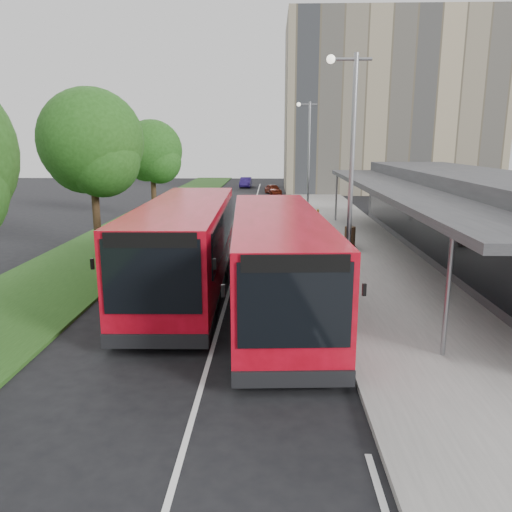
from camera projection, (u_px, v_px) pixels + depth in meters
The scene contains 17 objects.
ground at pixel (222, 317), 15.75m from camera, with size 120.00×120.00×0.00m, color black.
pavement at pixel (335, 219), 35.02m from camera, with size 5.00×80.00×0.15m, color gray.
grass_verge at pixel (152, 218), 35.44m from camera, with size 5.00×80.00×0.10m, color #1F4416.
lane_centre_line at pixel (246, 232), 30.36m from camera, with size 0.12×70.00×0.01m, color silver.
kerb_dashes at pixel (297, 222), 34.15m from camera, with size 0.12×56.00×0.01m.
office_block at pixel (387, 107), 54.19m from camera, with size 22.00×12.00×18.00m, color tan.
station_building at pixel (475, 217), 22.74m from camera, with size 7.70×26.00×4.00m.
tree_mid at pixel (92, 148), 23.64m from camera, with size 4.92×4.92×7.90m.
tree_far at pixel (152, 155), 35.47m from camera, with size 4.35×4.35×6.93m.
lamp_post_near at pixel (349, 163), 16.51m from camera, with size 1.44×0.28×8.00m.
lamp_post_far at pixel (308, 151), 35.99m from camera, with size 1.44×0.28×8.00m.
bus_main at pixel (277, 262), 15.92m from camera, with size 3.51×11.45×3.20m.
bus_second at pixel (186, 247), 18.05m from camera, with size 3.26×11.68×3.29m.
litter_bin at pixel (350, 236), 25.58m from camera, with size 0.55×0.55×1.00m, color #352415.
bollard at pixel (318, 216), 33.16m from camera, with size 0.14×0.14×0.85m, color yellow.
car_near at pixel (273, 189), 52.26m from camera, with size 1.22×3.02×1.03m, color #611A0D.
car_far at pixel (246, 182), 59.79m from camera, with size 1.26×3.62×1.19m, color navy.
Camera 1 is at (1.57, -14.87, 5.42)m, focal length 35.00 mm.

